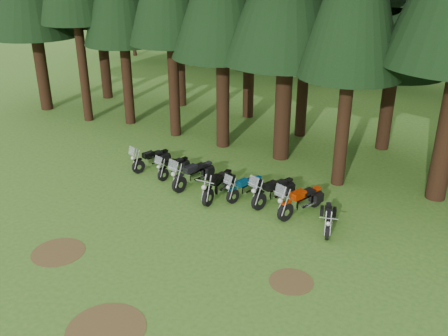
{
  "coord_description": "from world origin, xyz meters",
  "views": [
    {
      "loc": [
        9.12,
        -11.51,
        9.51
      ],
      "look_at": [
        -0.56,
        5.0,
        1.0
      ],
      "focal_mm": 40.0,
      "sensor_mm": 36.0,
      "label": 1
    }
  ],
  "objects_px": {
    "motorcycle_1": "(174,167)",
    "motorcycle_4": "(245,188)",
    "motorcycle_0": "(151,160)",
    "motorcycle_5": "(274,192)",
    "motorcycle_3": "(218,186)",
    "motorcycle_7": "(328,219)",
    "motorcycle_6": "(301,201)",
    "motorcycle_2": "(194,175)"
  },
  "relations": [
    {
      "from": "motorcycle_0",
      "to": "motorcycle_5",
      "type": "distance_m",
      "value": 6.37
    },
    {
      "from": "motorcycle_0",
      "to": "motorcycle_5",
      "type": "relative_size",
      "value": 0.9
    },
    {
      "from": "motorcycle_0",
      "to": "motorcycle_3",
      "type": "height_order",
      "value": "motorcycle_0"
    },
    {
      "from": "motorcycle_1",
      "to": "motorcycle_3",
      "type": "height_order",
      "value": "motorcycle_1"
    },
    {
      "from": "motorcycle_3",
      "to": "motorcycle_2",
      "type": "bearing_deg",
      "value": 162.84
    },
    {
      "from": "motorcycle_0",
      "to": "motorcycle_6",
      "type": "distance_m",
      "value": 7.65
    },
    {
      "from": "motorcycle_3",
      "to": "motorcycle_7",
      "type": "bearing_deg",
      "value": -5.45
    },
    {
      "from": "motorcycle_1",
      "to": "motorcycle_4",
      "type": "height_order",
      "value": "motorcycle_4"
    },
    {
      "from": "motorcycle_6",
      "to": "motorcycle_0",
      "type": "bearing_deg",
      "value": -164.14
    },
    {
      "from": "motorcycle_4",
      "to": "motorcycle_6",
      "type": "distance_m",
      "value": 2.5
    },
    {
      "from": "motorcycle_2",
      "to": "motorcycle_3",
      "type": "distance_m",
      "value": 1.49
    },
    {
      "from": "motorcycle_3",
      "to": "motorcycle_6",
      "type": "relative_size",
      "value": 0.99
    },
    {
      "from": "motorcycle_0",
      "to": "motorcycle_4",
      "type": "height_order",
      "value": "motorcycle_0"
    },
    {
      "from": "motorcycle_0",
      "to": "motorcycle_7",
      "type": "distance_m",
      "value": 9.01
    },
    {
      "from": "motorcycle_0",
      "to": "motorcycle_1",
      "type": "distance_m",
      "value": 1.37
    },
    {
      "from": "motorcycle_1",
      "to": "motorcycle_3",
      "type": "xyz_separation_m",
      "value": [
        2.79,
        -0.77,
        0.09
      ]
    },
    {
      "from": "motorcycle_1",
      "to": "motorcycle_5",
      "type": "relative_size",
      "value": 0.83
    },
    {
      "from": "motorcycle_5",
      "to": "motorcycle_7",
      "type": "bearing_deg",
      "value": 0.89
    },
    {
      "from": "motorcycle_1",
      "to": "motorcycle_4",
      "type": "distance_m",
      "value": 3.79
    },
    {
      "from": "motorcycle_1",
      "to": "motorcycle_5",
      "type": "bearing_deg",
      "value": 7.94
    },
    {
      "from": "motorcycle_4",
      "to": "motorcycle_5",
      "type": "xyz_separation_m",
      "value": [
        1.22,
        0.13,
        0.07
      ]
    },
    {
      "from": "motorcycle_3",
      "to": "motorcycle_7",
      "type": "relative_size",
      "value": 1.27
    },
    {
      "from": "motorcycle_2",
      "to": "motorcycle_3",
      "type": "xyz_separation_m",
      "value": [
        1.45,
        -0.36,
        -0.01
      ]
    },
    {
      "from": "motorcycle_1",
      "to": "motorcycle_7",
      "type": "bearing_deg",
      "value": 2.16
    },
    {
      "from": "motorcycle_2",
      "to": "motorcycle_5",
      "type": "bearing_deg",
      "value": 16.88
    },
    {
      "from": "motorcycle_3",
      "to": "motorcycle_1",
      "type": "bearing_deg",
      "value": 161.48
    },
    {
      "from": "motorcycle_0",
      "to": "motorcycle_6",
      "type": "height_order",
      "value": "motorcycle_6"
    },
    {
      "from": "motorcycle_0",
      "to": "motorcycle_2",
      "type": "relative_size",
      "value": 0.86
    },
    {
      "from": "motorcycle_4",
      "to": "motorcycle_7",
      "type": "bearing_deg",
      "value": 5.58
    },
    {
      "from": "motorcycle_5",
      "to": "motorcycle_7",
      "type": "height_order",
      "value": "motorcycle_5"
    },
    {
      "from": "motorcycle_3",
      "to": "motorcycle_0",
      "type": "bearing_deg",
      "value": 164.75
    },
    {
      "from": "motorcycle_4",
      "to": "motorcycle_1",
      "type": "bearing_deg",
      "value": -167.84
    },
    {
      "from": "motorcycle_5",
      "to": "motorcycle_7",
      "type": "xyz_separation_m",
      "value": [
        2.58,
        -0.83,
        -0.1
      ]
    },
    {
      "from": "motorcycle_3",
      "to": "motorcycle_7",
      "type": "height_order",
      "value": "motorcycle_3"
    },
    {
      "from": "motorcycle_3",
      "to": "motorcycle_5",
      "type": "bearing_deg",
      "value": 13.01
    },
    {
      "from": "motorcycle_6",
      "to": "motorcycle_7",
      "type": "distance_m",
      "value": 1.44
    },
    {
      "from": "motorcycle_4",
      "to": "motorcycle_3",
      "type": "bearing_deg",
      "value": -136.78
    },
    {
      "from": "motorcycle_2",
      "to": "motorcycle_4",
      "type": "bearing_deg",
      "value": 15.99
    },
    {
      "from": "motorcycle_2",
      "to": "motorcycle_7",
      "type": "distance_m",
      "value": 6.26
    },
    {
      "from": "motorcycle_2",
      "to": "motorcycle_4",
      "type": "height_order",
      "value": "motorcycle_2"
    },
    {
      "from": "motorcycle_2",
      "to": "motorcycle_1",
      "type": "bearing_deg",
      "value": 175.67
    },
    {
      "from": "motorcycle_1",
      "to": "motorcycle_4",
      "type": "bearing_deg",
      "value": 5.48
    }
  ]
}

